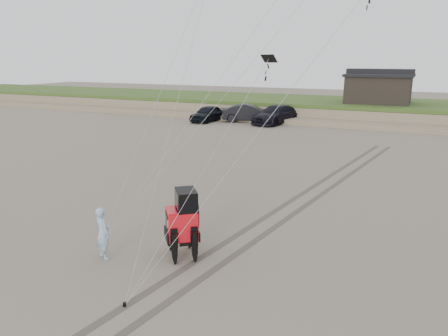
{
  "coord_description": "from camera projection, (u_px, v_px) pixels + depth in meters",
  "views": [
    {
      "loc": [
        6.69,
        -9.61,
        6.12
      ],
      "look_at": [
        0.8,
        3.0,
        2.6
      ],
      "focal_mm": 35.0,
      "sensor_mm": 36.0,
      "label": 1
    }
  ],
  "objects": [
    {
      "name": "ground",
      "position": [
        156.0,
        275.0,
        12.69
      ],
      "size": [
        160.0,
        160.0,
        0.0
      ],
      "primitive_type": "plane",
      "color": "#6B6054",
      "rests_on": "ground"
    },
    {
      "name": "dune_ridge",
      "position": [
        357.0,
        110.0,
        45.43
      ],
      "size": [
        160.0,
        14.25,
        1.73
      ],
      "color": "#7A6B54",
      "rests_on": "ground"
    },
    {
      "name": "cabin",
      "position": [
        379.0,
        88.0,
        43.57
      ],
      "size": [
        6.4,
        5.4,
        3.35
      ],
      "color": "black",
      "rests_on": "dune_ridge"
    },
    {
      "name": "truck_a",
      "position": [
        208.0,
        114.0,
        43.11
      ],
      "size": [
        2.19,
        4.69,
        1.55
      ],
      "primitive_type": "imported",
      "rotation": [
        0.0,
        0.0,
        -0.08
      ],
      "color": "black",
      "rests_on": "ground"
    },
    {
      "name": "truck_b",
      "position": [
        249.0,
        113.0,
        42.8
      ],
      "size": [
        5.51,
        3.25,
        1.71
      ],
      "primitive_type": "imported",
      "rotation": [
        0.0,
        0.0,
        1.87
      ],
      "color": "black",
      "rests_on": "ground"
    },
    {
      "name": "truck_c",
      "position": [
        276.0,
        115.0,
        41.69
      ],
      "size": [
        3.74,
        6.35,
        1.73
      ],
      "primitive_type": "imported",
      "rotation": [
        0.0,
        0.0,
        -0.24
      ],
      "color": "black",
      "rests_on": "ground"
    },
    {
      "name": "jeep",
      "position": [
        182.0,
        230.0,
        13.7
      ],
      "size": [
        4.89,
        4.51,
        1.74
      ],
      "primitive_type": null,
      "rotation": [
        0.0,
        0.0,
        -0.89
      ],
      "color": "red",
      "rests_on": "ground"
    },
    {
      "name": "man",
      "position": [
        103.0,
        233.0,
        13.54
      ],
      "size": [
        0.72,
        0.62,
        1.68
      ],
      "primitive_type": "imported",
      "rotation": [
        0.0,
        0.0,
        2.72
      ],
      "color": "#88BBD2",
      "rests_on": "ground"
    },
    {
      "name": "stake_main",
      "position": [
        101.0,
        242.0,
        14.76
      ],
      "size": [
        0.08,
        0.08,
        0.12
      ],
      "primitive_type": "cylinder",
      "color": "black",
      "rests_on": "ground"
    },
    {
      "name": "stake_aux",
      "position": [
        124.0,
        305.0,
        11.03
      ],
      "size": [
        0.08,
        0.08,
        0.12
      ],
      "primitive_type": "cylinder",
      "color": "black",
      "rests_on": "ground"
    },
    {
      "name": "tire_tracks",
      "position": [
        298.0,
        203.0,
        18.89
      ],
      "size": [
        5.22,
        29.74,
        0.01
      ],
      "color": "#4C443D",
      "rests_on": "ground"
    }
  ]
}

